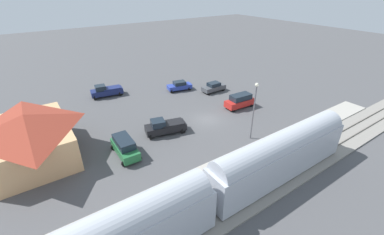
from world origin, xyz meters
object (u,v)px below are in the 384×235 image
(sedan_blue, at_px, (179,86))
(suv_red, at_px, (240,101))
(sedan_charcoal, at_px, (214,87))
(suv_green, at_px, (125,147))
(pickup_navy, at_px, (106,91))
(station_building, at_px, (30,136))
(pickup_black, at_px, (165,126))
(pedestrian_on_platform, at_px, (298,128))
(light_pole_near_platform, at_px, (254,105))

(sedan_blue, xyz_separation_m, suv_red, (-11.82, -4.15, 0.27))
(sedan_charcoal, bearing_deg, suv_green, 114.63)
(pickup_navy, height_order, sedan_blue, pickup_navy)
(sedan_blue, distance_m, suv_green, 21.14)
(station_building, xyz_separation_m, suv_red, (-3.52, -28.96, -1.74))
(suv_red, bearing_deg, pickup_navy, 44.35)
(pickup_black, height_order, sedan_charcoal, pickup_black)
(pedestrian_on_platform, relative_size, sedan_blue, 0.36)
(pickup_black, bearing_deg, sedan_blue, -39.10)
(pickup_navy, bearing_deg, station_building, 136.48)
(pickup_black, relative_size, suv_green, 1.15)
(pedestrian_on_platform, bearing_deg, station_building, 63.73)
(pickup_black, relative_size, sedan_charcoal, 1.26)
(sedan_charcoal, bearing_deg, pickup_black, 118.38)
(suv_green, bearing_deg, light_pole_near_platform, -111.19)
(pickup_black, relative_size, suv_red, 1.14)
(station_building, relative_size, suv_green, 2.45)
(station_building, relative_size, pedestrian_on_platform, 7.10)
(sedan_blue, bearing_deg, light_pole_near_platform, 176.40)
(station_building, relative_size, light_pole_near_platform, 1.59)
(station_building, distance_m, sedan_charcoal, 30.08)
(pickup_black, distance_m, sedan_blue, 15.56)
(sedan_charcoal, bearing_deg, suv_red, 174.40)
(station_building, relative_size, sedan_blue, 2.54)
(pedestrian_on_platform, relative_size, suv_red, 0.34)
(station_building, relative_size, sedan_charcoal, 2.69)
(suv_green, xyz_separation_m, light_pole_near_platform, (-5.75, -14.84, 3.68))
(pickup_black, height_order, pickup_navy, same)
(pickup_navy, distance_m, sedan_blue, 13.20)
(suv_green, bearing_deg, pickup_black, -75.10)
(suv_green, bearing_deg, pickup_navy, -11.59)
(sedan_charcoal, relative_size, suv_green, 0.91)
(pickup_black, relative_size, pickup_navy, 1.02)
(station_building, xyz_separation_m, light_pole_near_platform, (-11.20, -23.59, 1.94))
(pedestrian_on_platform, xyz_separation_m, pickup_black, (10.55, 14.04, -0.25))
(suv_red, height_order, suv_green, same)
(suv_red, relative_size, light_pole_near_platform, 0.65)
(suv_red, bearing_deg, sedan_blue, 19.36)
(suv_red, bearing_deg, sedan_charcoal, -5.60)
(pickup_black, xyz_separation_m, light_pole_near_platform, (-7.42, -8.59, 3.80))
(sedan_charcoal, relative_size, light_pole_near_platform, 0.59)
(pickup_navy, xyz_separation_m, light_pole_near_platform, (-24.44, -11.01, 3.80))
(pickup_black, distance_m, sedan_charcoal, 16.73)
(sedan_blue, bearing_deg, suv_red, -160.64)
(pedestrian_on_platform, bearing_deg, pickup_black, 53.08)
(pedestrian_on_platform, distance_m, sedan_charcoal, 18.52)
(station_building, height_order, pedestrian_on_platform, station_building)
(pedestrian_on_platform, relative_size, pickup_navy, 0.30)
(pickup_navy, height_order, light_pole_near_platform, light_pole_near_platform)
(pedestrian_on_platform, height_order, suv_red, suv_red)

